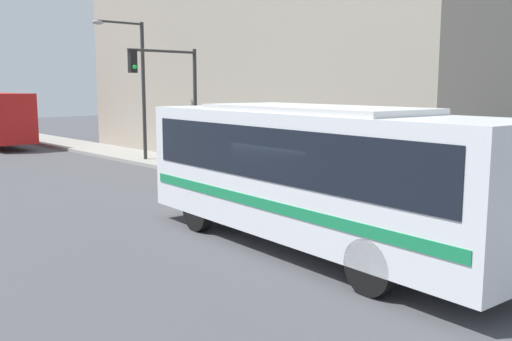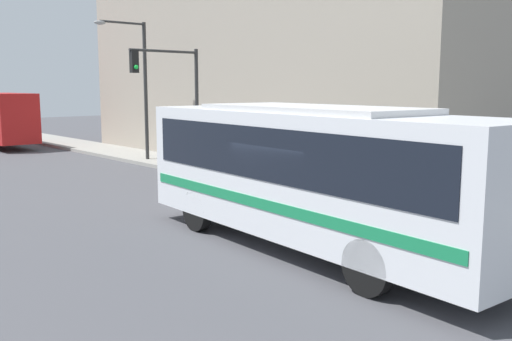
% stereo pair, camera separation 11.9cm
% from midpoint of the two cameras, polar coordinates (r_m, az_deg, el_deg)
% --- Properties ---
extents(ground_plane, '(120.00, 120.00, 0.00)m').
position_cam_midpoint_polar(ground_plane, '(13.46, 4.56, -7.93)').
color(ground_plane, '#47474C').
extents(sidewalk, '(2.87, 70.00, 0.17)m').
position_cam_midpoint_polar(sidewalk, '(32.93, -13.50, 1.76)').
color(sidewalk, gray).
rests_on(sidewalk, ground_plane).
extents(building_facade, '(6.00, 23.92, 11.34)m').
position_cam_midpoint_polar(building_facade, '(29.51, 0.59, 12.11)').
color(building_facade, '#9E9384').
rests_on(building_facade, ground_plane).
extents(city_bus, '(3.21, 10.29, 3.35)m').
position_cam_midpoint_polar(city_bus, '(13.05, 5.66, 0.27)').
color(city_bus, silver).
rests_on(city_bus, ground_plane).
extents(fire_hydrant, '(0.21, 0.28, 0.74)m').
position_cam_midpoint_polar(fire_hydrant, '(20.35, 4.41, -0.76)').
color(fire_hydrant, '#999999').
rests_on(fire_hydrant, sidewalk).
extents(traffic_light_pole, '(3.28, 0.35, 5.18)m').
position_cam_midpoint_polar(traffic_light_pole, '(24.37, -8.01, 8.25)').
color(traffic_light_pole, '#2D2D2D').
rests_on(traffic_light_pole, sidewalk).
extents(parking_meter, '(0.14, 0.14, 1.41)m').
position_cam_midpoint_polar(parking_meter, '(24.56, -5.16, 2.18)').
color(parking_meter, '#2D2D2D').
rests_on(parking_meter, sidewalk).
extents(street_lamp, '(2.67, 0.28, 6.67)m').
position_cam_midpoint_polar(street_lamp, '(28.62, -11.55, 9.08)').
color(street_lamp, '#2D2D2D').
rests_on(street_lamp, sidewalk).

